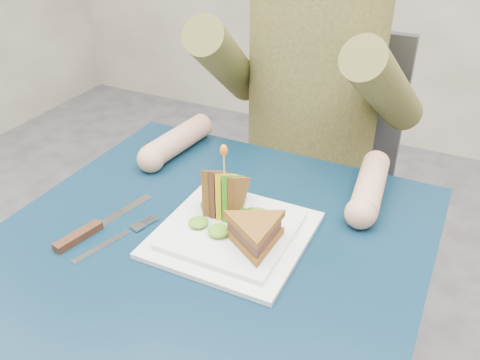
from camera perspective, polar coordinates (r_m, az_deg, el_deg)
The scene contains 12 objects.
table at distance 0.96m, azimuth -3.65°, elevation -10.61°, with size 0.75×0.75×0.73m.
chair at distance 1.52m, azimuth 8.57°, elevation 1.44°, with size 0.42×0.40×0.93m.
diner at distance 1.27m, azimuth 8.27°, elevation 13.79°, with size 0.54×0.59×0.74m.
plate at distance 0.92m, azimuth -0.81°, elevation -5.95°, with size 0.26×0.26×0.02m.
sandwich_flat at distance 0.86m, azimuth 1.72°, elevation -5.93°, with size 0.17×0.17×0.05m.
sandwich_upright at distance 0.94m, azimuth -1.74°, elevation -1.61°, with size 0.09×0.15×0.15m.
fork at distance 0.94m, azimuth -13.88°, elevation -6.47°, with size 0.07×0.18×0.01m.
knife at distance 0.97m, azimuth -16.76°, elevation -5.51°, with size 0.06×0.22×0.02m.
toothpick at distance 0.90m, azimuth -1.80°, elevation 1.79°, with size 0.00×0.00×0.06m, color tan.
toothpick_frill at distance 0.89m, azimuth -1.83°, elevation 3.35°, with size 0.01×0.01×0.02m, color orange.
lettuce_spill at distance 0.91m, azimuth -0.26°, elevation -4.63°, with size 0.15×0.13×0.02m, color #337A14, non-canonical shape.
onion_ring at distance 0.90m, azimuth 0.18°, elevation -4.71°, with size 0.04×0.04×0.01m, color #9E4C7A.
Camera 1 is at (0.37, -0.61, 1.30)m, focal length 38.00 mm.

